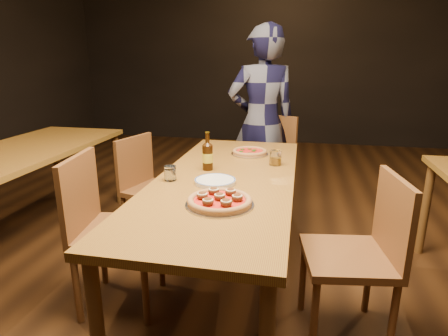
% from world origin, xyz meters
% --- Properties ---
extents(ground, '(9.00, 9.00, 0.00)m').
position_xyz_m(ground, '(0.00, 0.00, 0.00)').
color(ground, black).
extents(table_main, '(0.80, 2.00, 0.75)m').
position_xyz_m(table_main, '(0.00, 0.00, 0.68)').
color(table_main, brown).
rests_on(table_main, ground).
extents(table_left, '(0.80, 2.00, 0.75)m').
position_xyz_m(table_left, '(-1.70, 0.30, 0.68)').
color(table_left, brown).
rests_on(table_left, ground).
extents(chair_main_nw, '(0.50, 0.50, 0.96)m').
position_xyz_m(chair_main_nw, '(-0.57, -0.27, 0.48)').
color(chair_main_nw, brown).
rests_on(chair_main_nw, ground).
extents(chair_main_sw, '(0.51, 0.51, 0.88)m').
position_xyz_m(chair_main_sw, '(-0.67, 0.53, 0.44)').
color(chair_main_sw, brown).
rests_on(chair_main_sw, ground).
extents(chair_main_e, '(0.49, 0.49, 0.93)m').
position_xyz_m(chair_main_e, '(0.69, -0.28, 0.46)').
color(chair_main_e, brown).
rests_on(chair_main_e, ground).
extents(chair_end, '(0.59, 0.59, 0.96)m').
position_xyz_m(chair_end, '(0.10, 1.24, 0.48)').
color(chair_end, brown).
rests_on(chair_end, ground).
extents(pizza_meatball, '(0.33, 0.33, 0.06)m').
position_xyz_m(pizza_meatball, '(0.06, -0.44, 0.77)').
color(pizza_meatball, '#B7B7BF').
rests_on(pizza_meatball, table_main).
extents(pizza_margherita, '(0.27, 0.27, 0.04)m').
position_xyz_m(pizza_margherita, '(0.06, 0.57, 0.77)').
color(pizza_margherita, '#B7B7BF').
rests_on(pizza_margherita, table_main).
extents(plate_stack, '(0.23, 0.23, 0.02)m').
position_xyz_m(plate_stack, '(-0.04, -0.12, 0.76)').
color(plate_stack, white).
rests_on(plate_stack, table_main).
extents(beer_bottle, '(0.07, 0.07, 0.24)m').
position_xyz_m(beer_bottle, '(-0.14, 0.12, 0.84)').
color(beer_bottle, black).
rests_on(beer_bottle, table_main).
extents(water_glass, '(0.07, 0.07, 0.09)m').
position_xyz_m(water_glass, '(-0.30, -0.13, 0.79)').
color(water_glass, white).
rests_on(water_glass, table_main).
extents(amber_glass, '(0.08, 0.08, 0.10)m').
position_xyz_m(amber_glass, '(0.27, 0.32, 0.80)').
color(amber_glass, '#A96C13').
rests_on(amber_glass, table_main).
extents(diner, '(0.73, 0.60, 1.72)m').
position_xyz_m(diner, '(0.07, 1.30, 0.86)').
color(diner, black).
rests_on(diner, ground).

